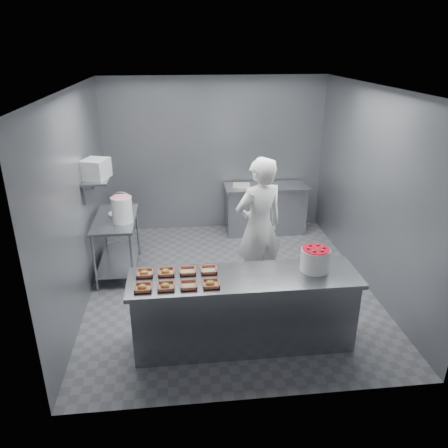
{
  "coord_description": "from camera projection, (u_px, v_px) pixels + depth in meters",
  "views": [
    {
      "loc": [
        -0.7,
        -5.57,
        3.32
      ],
      "look_at": [
        -0.1,
        -0.2,
        1.06
      ],
      "focal_mm": 35.0,
      "sensor_mm": 36.0,
      "label": 1
    }
  ],
  "objects": [
    {
      "name": "floor",
      "position": [
        229.0,
        285.0,
        6.46
      ],
      "size": [
        4.5,
        4.5,
        0.0
      ],
      "primitive_type": "plane",
      "color": "#4C4C51",
      "rests_on": "ground"
    },
    {
      "name": "ceiling",
      "position": [
        231.0,
        87.0,
        5.38
      ],
      "size": [
        4.5,
        4.5,
        0.0
      ],
      "primitive_type": "plane",
      "rotation": [
        3.14,
        0.0,
        0.0
      ],
      "color": "white",
      "rests_on": "wall_back"
    },
    {
      "name": "wall_back",
      "position": [
        215.0,
        155.0,
        7.98
      ],
      "size": [
        4.0,
        0.04,
        2.8
      ],
      "primitive_type": "cube",
      "color": "slate",
      "rests_on": "ground"
    },
    {
      "name": "wall_left",
      "position": [
        79.0,
        200.0,
        5.71
      ],
      "size": [
        0.04,
        4.5,
        2.8
      ],
      "primitive_type": "cube",
      "color": "slate",
      "rests_on": "ground"
    },
    {
      "name": "wall_right",
      "position": [
        371.0,
        190.0,
        6.12
      ],
      "size": [
        0.04,
        4.5,
        2.8
      ],
      "primitive_type": "cube",
      "color": "slate",
      "rests_on": "ground"
    },
    {
      "name": "service_counter",
      "position": [
        244.0,
        310.0,
        5.04
      ],
      "size": [
        2.6,
        0.7,
        0.9
      ],
      "color": "slate",
      "rests_on": "ground"
    },
    {
      "name": "prep_table",
      "position": [
        117.0,
        237.0,
        6.61
      ],
      "size": [
        0.6,
        1.2,
        0.9
      ],
      "color": "slate",
      "rests_on": "ground"
    },
    {
      "name": "back_counter",
      "position": [
        265.0,
        209.0,
        8.11
      ],
      "size": [
        1.5,
        0.6,
        0.9
      ],
      "color": "slate",
      "rests_on": "ground"
    },
    {
      "name": "wall_shelf",
      "position": [
        98.0,
        176.0,
        6.22
      ],
      "size": [
        0.35,
        0.9,
        0.03
      ],
      "primitive_type": "cube",
      "color": "slate",
      "rests_on": "wall_left"
    },
    {
      "name": "tray_0",
      "position": [
        143.0,
        287.0,
        4.6
      ],
      "size": [
        0.19,
        0.18,
        0.06
      ],
      "color": "tan",
      "rests_on": "service_counter"
    },
    {
      "name": "tray_1",
      "position": [
        166.0,
        286.0,
        4.63
      ],
      "size": [
        0.19,
        0.18,
        0.06
      ],
      "color": "tan",
      "rests_on": "service_counter"
    },
    {
      "name": "tray_2",
      "position": [
        189.0,
        285.0,
        4.66
      ],
      "size": [
        0.19,
        0.18,
        0.04
      ],
      "color": "tan",
      "rests_on": "service_counter"
    },
    {
      "name": "tray_3",
      "position": [
        211.0,
        284.0,
        4.68
      ],
      "size": [
        0.19,
        0.18,
        0.06
      ],
      "color": "tan",
      "rests_on": "service_counter"
    },
    {
      "name": "tray_4",
      "position": [
        145.0,
        273.0,
        4.89
      ],
      "size": [
        0.19,
        0.18,
        0.06
      ],
      "color": "tan",
      "rests_on": "service_counter"
    },
    {
      "name": "tray_5",
      "position": [
        166.0,
        272.0,
        4.92
      ],
      "size": [
        0.19,
        0.18,
        0.06
      ],
      "color": "tan",
      "rests_on": "service_counter"
    },
    {
      "name": "tray_6",
      "position": [
        188.0,
        271.0,
        4.94
      ],
      "size": [
        0.19,
        0.18,
        0.04
      ],
      "color": "tan",
      "rests_on": "service_counter"
    },
    {
      "name": "tray_7",
      "position": [
        209.0,
        270.0,
        4.97
      ],
      "size": [
        0.19,
        0.18,
        0.04
      ],
      "color": "tan",
      "rests_on": "service_counter"
    },
    {
      "name": "worker",
      "position": [
        259.0,
        227.0,
        5.95
      ],
      "size": [
        0.83,
        0.69,
        1.96
      ],
      "primitive_type": "imported",
      "rotation": [
        0.0,
        0.0,
        3.49
      ],
      "color": "silver",
      "rests_on": "ground"
    },
    {
      "name": "strawberry_tub",
      "position": [
        315.0,
        259.0,
        4.95
      ],
      "size": [
        0.33,
        0.33,
        0.27
      ],
      "color": "white",
      "rests_on": "service_counter"
    },
    {
      "name": "glaze_bucket",
      "position": [
        122.0,
        209.0,
        6.28
      ],
      "size": [
        0.31,
        0.3,
        0.46
      ],
      "color": "white",
      "rests_on": "prep_table"
    },
    {
      "name": "bucket_lid",
      "position": [
        118.0,
        214.0,
        6.62
      ],
      "size": [
        0.32,
        0.32,
        0.02
      ],
      "primitive_type": "cylinder",
      "rotation": [
        0.0,
        0.0,
        -0.12
      ],
      "color": "white",
      "rests_on": "prep_table"
    },
    {
      "name": "rag",
      "position": [
        119.0,
        215.0,
        6.58
      ],
      "size": [
        0.14,
        0.12,
        0.02
      ],
      "primitive_type": "cube",
      "rotation": [
        0.0,
        0.0,
        0.02
      ],
      "color": "#CCB28C",
      "rests_on": "prep_table"
    },
    {
      "name": "appliance",
      "position": [
        96.0,
        169.0,
        6.03
      ],
      "size": [
        0.41,
        0.44,
        0.27
      ],
      "primitive_type": "cube",
      "rotation": [
        0.0,
        0.0,
        -0.33
      ],
      "color": "gray",
      "rests_on": "wall_shelf"
    },
    {
      "name": "paper_stack",
      "position": [
        241.0,
        185.0,
        7.89
      ],
      "size": [
        0.34,
        0.27,
        0.05
      ],
      "primitive_type": "cube",
      "rotation": [
        0.0,
        0.0,
        -0.19
      ],
      "color": "silver",
      "rests_on": "back_counter"
    }
  ]
}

